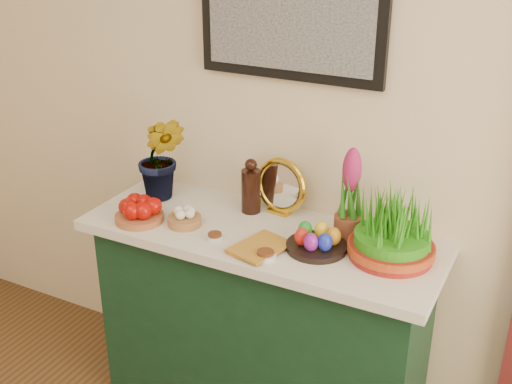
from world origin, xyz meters
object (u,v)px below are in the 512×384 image
(mirror, at_px, (281,187))
(wheatgrass_sabzeh, at_px, (393,230))
(hyacinth_green, at_px, (161,144))
(sideboard, at_px, (262,329))
(book, at_px, (244,240))

(mirror, bearing_deg, wheatgrass_sabzeh, -16.87)
(wheatgrass_sabzeh, bearing_deg, hyacinth_green, 177.27)
(sideboard, height_order, mirror, mirror)
(mirror, xyz_separation_m, wheatgrass_sabzeh, (0.50, -0.15, -0.00))
(sideboard, distance_m, hyacinth_green, 0.87)
(hyacinth_green, xyz_separation_m, wheatgrass_sabzeh, (1.01, -0.05, -0.13))
(mirror, bearing_deg, hyacinth_green, -168.19)
(book, bearing_deg, mirror, 104.03)
(hyacinth_green, height_order, wheatgrass_sabzeh, hyacinth_green)
(sideboard, bearing_deg, mirror, 91.33)
(hyacinth_green, xyz_separation_m, book, (0.49, -0.20, -0.23))
(sideboard, relative_size, wheatgrass_sabzeh, 4.21)
(sideboard, bearing_deg, wheatgrass_sabzeh, 2.68)
(mirror, xyz_separation_m, book, (-0.01, -0.30, -0.10))
(mirror, height_order, book, mirror)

